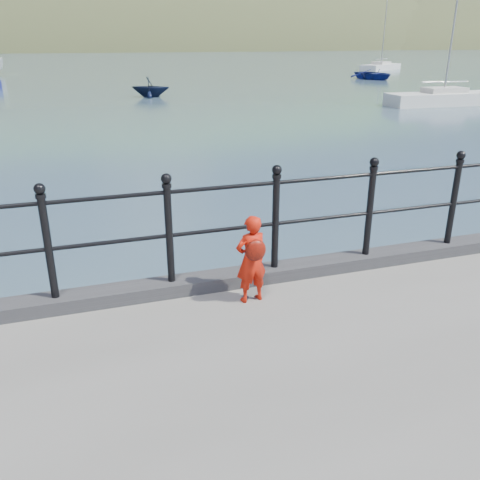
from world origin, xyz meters
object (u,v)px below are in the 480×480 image
object	(u,v)px
railing	(224,216)
sailboat_near	(443,99)
launch_navy	(150,87)
child	(251,259)
sailboat_far	(381,67)
launch_blue	(374,74)

from	to	relation	value
railing	sailboat_near	xyz separation A→B (m)	(19.25, 20.36, -1.48)
railing	launch_navy	world-z (taller)	railing
child	sailboat_near	distance (m)	28.24
child	sailboat_far	bearing A→B (deg)	-132.45
child	launch_navy	xyz separation A→B (m)	(3.57, 30.53, -0.84)
launch_blue	launch_navy	distance (m)	24.60
child	launch_blue	size ratio (longest dim) A/B	0.21
launch_blue	launch_navy	world-z (taller)	launch_navy
railing	sailboat_far	xyz separation A→B (m)	(35.69, 52.71, -1.48)
sailboat_far	launch_blue	bearing A→B (deg)	-159.11
child	sailboat_far	distance (m)	63.94
launch_navy	launch_blue	bearing A→B (deg)	-45.62
launch_blue	launch_navy	xyz separation A→B (m)	(-22.76, -9.34, 0.18)
child	sailboat_near	world-z (taller)	sailboat_near
railing	sailboat_far	bearing A→B (deg)	55.90
railing	sailboat_far	world-z (taller)	sailboat_far
sailboat_near	sailboat_far	xyz separation A→B (m)	(16.44, 32.36, 0.00)
sailboat_near	child	bearing A→B (deg)	-130.05
launch_blue	sailboat_near	world-z (taller)	sailboat_near
railing	child	size ratio (longest dim) A/B	19.02
child	sailboat_far	xyz separation A→B (m)	(35.53, 53.15, -1.14)
railing	launch_navy	bearing A→B (deg)	82.92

